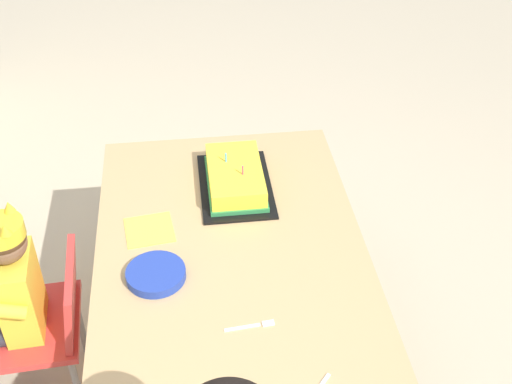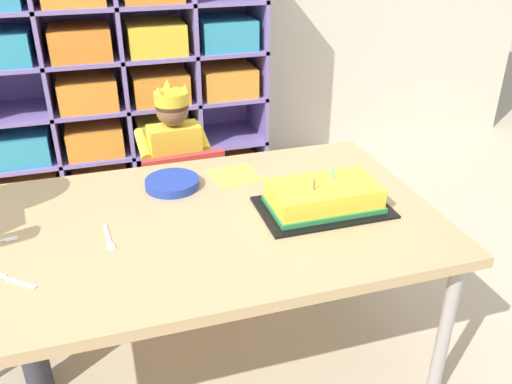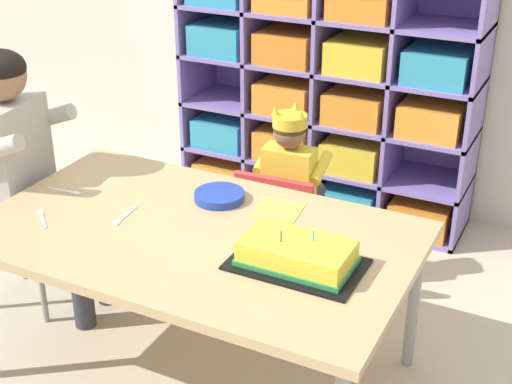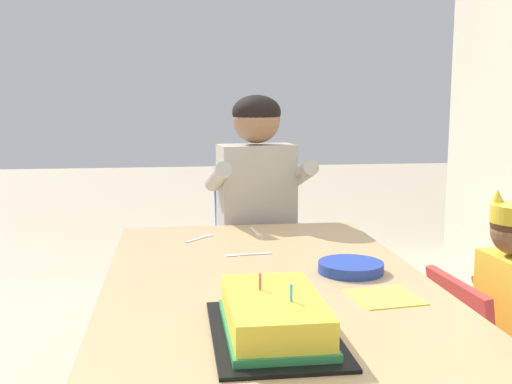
# 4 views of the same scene
# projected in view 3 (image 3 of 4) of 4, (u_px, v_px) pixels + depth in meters

# --- Properties ---
(ground) EXTENTS (16.00, 16.00, 0.00)m
(ground) POSITION_uv_depth(u_px,v_px,m) (201.00, 369.00, 2.71)
(ground) COLOR beige
(storage_cubby_shelf) EXTENTS (1.49, 0.39, 1.28)m
(storage_cubby_shelf) POSITION_uv_depth(u_px,v_px,m) (322.00, 97.00, 3.64)
(storage_cubby_shelf) COLOR #7F6BB2
(storage_cubby_shelf) RESTS_ON ground
(activity_table) EXTENTS (1.47, 0.87, 0.59)m
(activity_table) POSITION_uv_depth(u_px,v_px,m) (195.00, 242.00, 2.47)
(activity_table) COLOR tan
(activity_table) RESTS_ON ground
(classroom_chair_blue) EXTENTS (0.37, 0.34, 0.58)m
(classroom_chair_blue) POSITION_uv_depth(u_px,v_px,m) (283.00, 216.00, 3.03)
(classroom_chair_blue) COLOR red
(classroom_chair_blue) RESTS_ON ground
(child_with_crown) EXTENTS (0.30, 0.31, 0.82)m
(child_with_crown) POSITION_uv_depth(u_px,v_px,m) (292.00, 174.00, 3.05)
(child_with_crown) COLOR yellow
(child_with_crown) RESTS_ON ground
(classroom_chair_adult_side) EXTENTS (0.39, 0.34, 0.78)m
(classroom_chair_adult_side) POSITION_uv_depth(u_px,v_px,m) (8.00, 197.00, 2.93)
(classroom_chair_adult_side) COLOR #1E4CA8
(classroom_chair_adult_side) RESTS_ON ground
(adult_helper_seated) EXTENTS (0.45, 0.43, 1.08)m
(adult_helper_seated) POSITION_uv_depth(u_px,v_px,m) (27.00, 155.00, 2.80)
(adult_helper_seated) COLOR #B2ADA3
(adult_helper_seated) RESTS_ON ground
(birthday_cake_on_tray) EXTENTS (0.41, 0.26, 0.12)m
(birthday_cake_on_tray) POSITION_uv_depth(u_px,v_px,m) (297.00, 255.00, 2.24)
(birthday_cake_on_tray) COLOR black
(birthday_cake_on_tray) RESTS_ON activity_table
(paper_plate_stack) EXTENTS (0.18, 0.18, 0.03)m
(paper_plate_stack) POSITION_uv_depth(u_px,v_px,m) (219.00, 196.00, 2.65)
(paper_plate_stack) COLOR #233DA3
(paper_plate_stack) RESTS_ON activity_table
(paper_napkin_square) EXTENTS (0.18, 0.18, 0.00)m
(paper_napkin_square) POSITION_uv_depth(u_px,v_px,m) (279.00, 210.00, 2.58)
(paper_napkin_square) COLOR #F4DB4C
(paper_napkin_square) RESTS_ON activity_table
(fork_near_cake_tray) EXTENTS (0.14, 0.03, 0.00)m
(fork_near_cake_tray) POSITION_uv_depth(u_px,v_px,m) (66.00, 191.00, 2.72)
(fork_near_cake_tray) COLOR white
(fork_near_cake_tray) RESTS_ON activity_table
(fork_near_child_seat) EXTENTS (0.03, 0.14, 0.00)m
(fork_near_child_seat) POSITION_uv_depth(u_px,v_px,m) (123.00, 218.00, 2.53)
(fork_near_child_seat) COLOR white
(fork_near_child_seat) RESTS_ON activity_table
(fork_by_napkin) EXTENTS (0.12, 0.10, 0.00)m
(fork_by_napkin) POSITION_uv_depth(u_px,v_px,m) (42.00, 218.00, 2.53)
(fork_by_napkin) COLOR white
(fork_by_napkin) RESTS_ON activity_table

